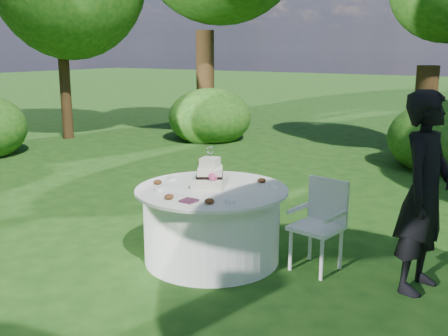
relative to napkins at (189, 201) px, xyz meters
The scene contains 9 objects.
ground 0.94m from the napkins, 100.08° to the left, with size 80.00×80.00×0.00m, color #173D10.
napkins is the anchor object (origin of this frame).
feather_plume 0.43m from the napkins, 157.05° to the left, with size 0.48×0.07×0.01m, color white.
guest 2.12m from the napkins, 27.47° to the left, with size 0.66×0.44×1.82m, color black.
table 0.65m from the napkins, 100.08° to the left, with size 1.56×1.56×0.77m.
cake 0.58m from the napkins, 104.00° to the left, with size 0.42×0.42×0.43m.
chair 1.35m from the napkins, 44.92° to the left, with size 0.51×0.50×0.90m.
votives 0.56m from the napkins, 105.83° to the left, with size 1.16×0.87×0.04m.
petal_cups 0.35m from the napkins, 107.84° to the left, with size 0.97×1.11×0.05m.
Camera 1 is at (2.90, -4.26, 2.16)m, focal length 42.00 mm.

